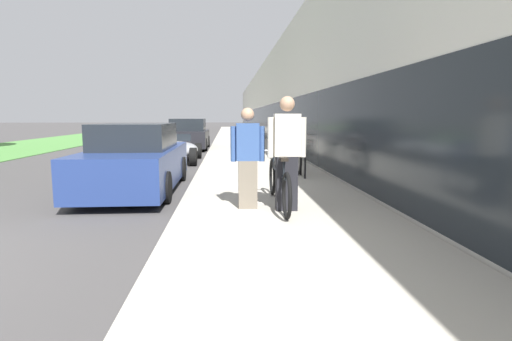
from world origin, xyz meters
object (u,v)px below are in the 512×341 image
object	(u,v)px
person_rider	(287,154)
cruiser_bike_farthest	(280,146)
person_bystander	(248,158)
bike_rack_hoop	(303,156)
parked_sedan_curbside	(137,160)
parked_sedan_far	(188,135)
cruiser_bike_nearest	(295,157)
cruiser_bike_middle	(281,150)
tandem_bicycle	(279,183)
vintage_roadster_curbside	(172,150)

from	to	relation	value
person_rider	cruiser_bike_farthest	distance (m)	9.40
person_bystander	bike_rack_hoop	xyz separation A→B (m)	(1.54, 3.30, -0.30)
person_bystander	parked_sedan_curbside	size ratio (longest dim) A/B	0.37
person_rider	cruiser_bike_farthest	bearing A→B (deg)	83.02
parked_sedan_far	parked_sedan_curbside	bearing A→B (deg)	-90.17
person_rider	bike_rack_hoop	size ratio (longest dim) A/B	2.13
person_bystander	cruiser_bike_nearest	bearing A→B (deg)	70.54
cruiser_bike_middle	parked_sedan_curbside	bearing A→B (deg)	-129.68
cruiser_bike_nearest	cruiser_bike_middle	size ratio (longest dim) A/B	1.09
tandem_bicycle	vintage_roadster_curbside	world-z (taller)	tandem_bicycle
cruiser_bike_middle	parked_sedan_far	world-z (taller)	parked_sedan_far
cruiser_bike_middle	cruiser_bike_farthest	bearing A→B (deg)	83.08
vintage_roadster_curbside	parked_sedan_far	xyz separation A→B (m)	(0.03, 5.73, 0.26)
person_rider	cruiser_bike_farthest	size ratio (longest dim) A/B	1.06
cruiser_bike_nearest	cruiser_bike_farthest	size ratio (longest dim) A/B	1.10
cruiser_bike_middle	cruiser_bike_farthest	xyz separation A→B (m)	(0.28, 2.33, -0.02)
cruiser_bike_farthest	tandem_bicycle	bearing A→B (deg)	-97.73
person_rider	vintage_roadster_curbside	distance (m)	8.55
tandem_bicycle	cruiser_bike_farthest	bearing A→B (deg)	82.27
cruiser_bike_middle	person_rider	bearing A→B (deg)	-97.00
cruiser_bike_middle	parked_sedan_far	xyz separation A→B (m)	(-3.71, 6.77, 0.20)
person_bystander	cruiser_bike_farthest	world-z (taller)	person_bystander
bike_rack_hoop	tandem_bicycle	bearing A→B (deg)	-107.73
bike_rack_hoop	cruiser_bike_farthest	bearing A→B (deg)	87.95
person_bystander	cruiser_bike_nearest	size ratio (longest dim) A/B	0.87
bike_rack_hoop	cruiser_bike_farthest	distance (m)	5.83
parked_sedan_far	person_bystander	bearing A→B (deg)	-80.61
bike_rack_hoop	parked_sedan_far	xyz separation A→B (m)	(-3.79, 10.27, 0.06)
cruiser_bike_nearest	person_rider	bearing A→B (deg)	-101.34
person_rider	cruiser_bike_middle	xyz separation A→B (m)	(0.86, 6.99, -0.53)
cruiser_bike_middle	cruiser_bike_farthest	world-z (taller)	cruiser_bike_middle
parked_sedan_curbside	parked_sedan_far	distance (m)	11.28
tandem_bicycle	parked_sedan_curbside	distance (m)	3.54
cruiser_bike_nearest	parked_sedan_curbside	bearing A→B (deg)	-152.78
bike_rack_hoop	cruiser_bike_middle	world-z (taller)	cruiser_bike_middle
person_bystander	cruiser_bike_middle	size ratio (longest dim) A/B	0.96
cruiser_bike_middle	parked_sedan_curbside	xyz separation A→B (m)	(-3.75, -4.51, 0.18)
bike_rack_hoop	vintage_roadster_curbside	world-z (taller)	vintage_roadster_curbside
cruiser_bike_farthest	parked_sedan_curbside	size ratio (longest dim) A/B	0.38
cruiser_bike_farthest	vintage_roadster_curbside	size ratio (longest dim) A/B	0.42
person_rider	parked_sedan_curbside	xyz separation A→B (m)	(-2.89, 2.47, -0.35)
person_rider	cruiser_bike_nearest	bearing A→B (deg)	78.66
tandem_bicycle	bike_rack_hoop	xyz separation A→B (m)	(1.01, 3.16, 0.14)
tandem_bicycle	cruiser_bike_middle	distance (m)	6.73
person_rider	parked_sedan_curbside	world-z (taller)	person_rider
cruiser_bike_middle	tandem_bicycle	bearing A→B (deg)	-98.01
person_rider	bike_rack_hoop	bearing A→B (deg)	75.04
parked_sedan_far	cruiser_bike_farthest	bearing A→B (deg)	-48.05
person_bystander	person_rider	bearing A→B (deg)	-16.69
tandem_bicycle	parked_sedan_far	size ratio (longest dim) A/B	0.62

